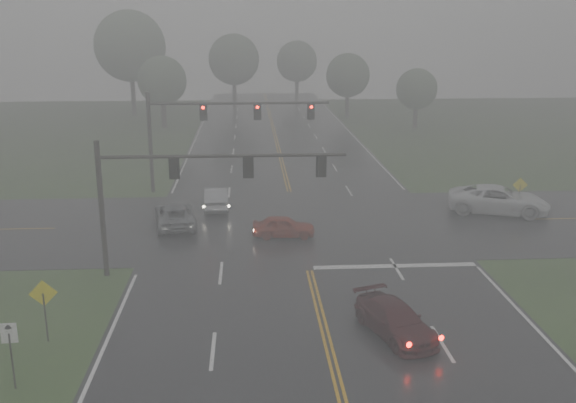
{
  "coord_description": "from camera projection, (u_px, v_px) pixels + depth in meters",
  "views": [
    {
      "loc": [
        -3.0,
        -16.39,
        12.2
      ],
      "look_at": [
        -0.97,
        16.0,
        3.16
      ],
      "focal_mm": 40.0,
      "sensor_mm": 36.0,
      "label": 1
    }
  ],
  "objects": [
    {
      "name": "sedan_silver",
      "position": [
        216.0,
        208.0,
        43.79
      ],
      "size": [
        1.79,
        4.56,
        1.48
      ],
      "primitive_type": "imported",
      "rotation": [
        0.0,
        0.0,
        3.19
      ],
      "color": "gray",
      "rests_on": "ground"
    },
    {
      "name": "sedan_maroon",
      "position": [
        394.0,
        335.0,
        26.0
      ],
      "size": [
        3.17,
        4.86,
        1.31
      ],
      "primitive_type": "imported",
      "rotation": [
        0.0,
        0.0,
        0.32
      ],
      "color": "#34090E",
      "rests_on": "ground"
    },
    {
      "name": "tree_nw_b",
      "position": [
        130.0,
        46.0,
        86.2
      ],
      "size": [
        9.54,
        9.54,
        14.02
      ],
      "color": "#2D221D",
      "rests_on": "ground"
    },
    {
      "name": "sign_arrow_white",
      "position": [
        10.0,
        343.0,
        21.74
      ],
      "size": [
        0.55,
        0.1,
        2.46
      ],
      "rotation": [
        0.0,
        0.0,
        0.06
      ],
      "color": "black",
      "rests_on": "ground"
    },
    {
      "name": "car_grey",
      "position": [
        175.0,
        226.0,
        39.95
      ],
      "size": [
        3.17,
        5.38,
        1.4
      ],
      "primitive_type": "imported",
      "rotation": [
        0.0,
        0.0,
        3.32
      ],
      "color": "#595B60",
      "rests_on": "ground"
    },
    {
      "name": "pickup_white",
      "position": [
        497.0,
        213.0,
        42.72
      ],
      "size": [
        7.09,
        4.87,
        1.8
      ],
      "primitive_type": "imported",
      "rotation": [
        0.0,
        0.0,
        1.25
      ],
      "color": "silver",
      "rests_on": "ground"
    },
    {
      "name": "sign_diamond_west",
      "position": [
        44.0,
        301.0,
        25.03
      ],
      "size": [
        1.07,
        0.23,
        2.59
      ],
      "rotation": [
        0.0,
        0.0,
        0.18
      ],
      "color": "black",
      "rests_on": "ground"
    },
    {
      "name": "cross_street",
      "position": [
        297.0,
        224.0,
        40.36
      ],
      "size": [
        120.0,
        14.0,
        0.02
      ],
      "primitive_type": "cube",
      "color": "black",
      "rests_on": "ground"
    },
    {
      "name": "main_road",
      "position": [
        300.0,
        234.0,
        38.44
      ],
      "size": [
        18.0,
        160.0,
        0.02
      ],
      "primitive_type": "cube",
      "color": "black",
      "rests_on": "ground"
    },
    {
      "name": "tree_n_mid",
      "position": [
        234.0,
        60.0,
        93.05
      ],
      "size": [
        7.37,
        7.37,
        10.82
      ],
      "color": "#2D221D",
      "rests_on": "ground"
    },
    {
      "name": "signal_gantry_far",
      "position": [
        206.0,
        122.0,
        46.91
      ],
      "size": [
        13.31,
        0.38,
        7.45
      ],
      "color": "black",
      "rests_on": "ground"
    },
    {
      "name": "tree_n_far",
      "position": [
        297.0,
        61.0,
        102.48
      ],
      "size": [
        6.54,
        6.54,
        9.6
      ],
      "color": "#2D221D",
      "rests_on": "ground"
    },
    {
      "name": "signal_gantry_near",
      "position": [
        177.0,
        181.0,
        31.11
      ],
      "size": [
        12.08,
        0.3,
        6.83
      ],
      "color": "black",
      "rests_on": "ground"
    },
    {
      "name": "stop_bar",
      "position": [
        395.0,
        266.0,
        33.33
      ],
      "size": [
        8.5,
        0.5,
        0.01
      ],
      "primitive_type": "cube",
      "color": "silver",
      "rests_on": "ground"
    },
    {
      "name": "sign_diamond_east",
      "position": [
        520.0,
        189.0,
        42.47
      ],
      "size": [
        0.99,
        0.11,
        2.38
      ],
      "rotation": [
        0.0,
        0.0,
        -0.07
      ],
      "color": "black",
      "rests_on": "ground"
    },
    {
      "name": "tree_e_near",
      "position": [
        417.0,
        89.0,
        75.82
      ],
      "size": [
        4.85,
        4.85,
        7.12
      ],
      "color": "#2D221D",
      "rests_on": "ground"
    },
    {
      "name": "tree_nw_a",
      "position": [
        162.0,
        81.0,
        76.07
      ],
      "size": [
        5.82,
        5.82,
        8.55
      ],
      "color": "#2D221D",
      "rests_on": "ground"
    },
    {
      "name": "tree_ne_a",
      "position": [
        348.0,
        75.0,
        84.37
      ],
      "size": [
        5.78,
        5.78,
        8.49
      ],
      "color": "#2D221D",
      "rests_on": "ground"
    },
    {
      "name": "sedan_red",
      "position": [
        284.0,
        237.0,
        37.94
      ],
      "size": [
        3.74,
        1.62,
        1.26
      ],
      "primitive_type": "imported",
      "rotation": [
        0.0,
        0.0,
        1.53
      ],
      "color": "maroon",
      "rests_on": "ground"
    }
  ]
}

